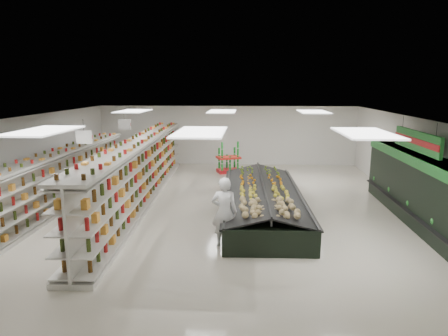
# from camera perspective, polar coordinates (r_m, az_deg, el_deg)

# --- Properties ---
(floor) EXTENTS (16.00, 16.00, 0.00)m
(floor) POSITION_cam_1_polar(r_m,az_deg,el_deg) (14.46, -1.33, -5.55)
(floor) COLOR beige
(floor) RESTS_ON ground
(ceiling) EXTENTS (14.00, 16.00, 0.02)m
(ceiling) POSITION_cam_1_polar(r_m,az_deg,el_deg) (13.85, -1.40, 7.20)
(ceiling) COLOR white
(ceiling) RESTS_ON wall_back
(wall_back) EXTENTS (14.00, 0.02, 3.20)m
(wall_back) POSITION_cam_1_polar(r_m,az_deg,el_deg) (21.95, 0.42, 4.68)
(wall_back) COLOR white
(wall_back) RESTS_ON floor
(wall_front) EXTENTS (14.00, 0.02, 3.20)m
(wall_front) POSITION_cam_1_polar(r_m,az_deg,el_deg) (6.46, -7.57, -12.98)
(wall_front) COLOR white
(wall_front) RESTS_ON floor
(wall_left) EXTENTS (0.02, 16.00, 3.20)m
(wall_left) POSITION_cam_1_polar(r_m,az_deg,el_deg) (16.23, -26.82, 0.91)
(wall_left) COLOR white
(wall_left) RESTS_ON floor
(wall_right) EXTENTS (0.02, 16.00, 3.20)m
(wall_right) POSITION_cam_1_polar(r_m,az_deg,el_deg) (15.17, 26.01, 0.31)
(wall_right) COLOR white
(wall_right) RESTS_ON floor
(produce_wall_case) EXTENTS (0.93, 8.00, 2.20)m
(produce_wall_case) POSITION_cam_1_polar(r_m,az_deg,el_deg) (13.71, 26.40, -2.38)
(produce_wall_case) COLOR black
(produce_wall_case) RESTS_ON floor
(aisle_sign_near) EXTENTS (0.52, 0.06, 0.75)m
(aisle_sign_near) POSITION_cam_1_polar(r_m,az_deg,el_deg) (12.86, -19.36, 4.19)
(aisle_sign_near) COLOR white
(aisle_sign_near) RESTS_ON ceiling
(aisle_sign_far) EXTENTS (0.52, 0.06, 0.75)m
(aisle_sign_far) POSITION_cam_1_polar(r_m,az_deg,el_deg) (16.60, -14.04, 6.05)
(aisle_sign_far) COLOR white
(aisle_sign_far) RESTS_ON ceiling
(hortifruti_banner) EXTENTS (0.12, 3.20, 0.95)m
(hortifruti_banner) POSITION_cam_1_polar(r_m,az_deg,el_deg) (13.36, 25.81, 3.50)
(hortifruti_banner) COLOR #1F762A
(hortifruti_banner) RESTS_ON ceiling
(gondola_left) EXTENTS (0.92, 11.46, 1.99)m
(gondola_left) POSITION_cam_1_polar(r_m,az_deg,el_deg) (15.34, -22.60, -1.92)
(gondola_left) COLOR silver
(gondola_left) RESTS_ON floor
(gondola_center) EXTENTS (1.50, 13.44, 2.33)m
(gondola_center) POSITION_cam_1_polar(r_m,az_deg,el_deg) (15.16, -11.83, -0.81)
(gondola_center) COLOR silver
(gondola_center) RESTS_ON floor
(produce_island) EXTENTS (2.83, 7.32, 1.08)m
(produce_island) POSITION_cam_1_polar(r_m,az_deg,el_deg) (13.65, 5.52, -4.49)
(produce_island) COLOR black
(produce_island) RESTS_ON floor
(soda_endcap) EXTENTS (1.32, 1.10, 1.44)m
(soda_endcap) POSITION_cam_1_polar(r_m,az_deg,el_deg) (19.92, 0.64, 1.33)
(soda_endcap) COLOR #B5141A
(soda_endcap) RESTS_ON floor
(shopper_main) EXTENTS (0.72, 0.49, 1.92)m
(shopper_main) POSITION_cam_1_polar(r_m,az_deg,el_deg) (10.76, 0.05, -6.31)
(shopper_main) COLOR white
(shopper_main) RESTS_ON floor
(shopper_background) EXTENTS (0.46, 0.73, 1.49)m
(shopper_background) POSITION_cam_1_polar(r_m,az_deg,el_deg) (17.95, -9.36, 0.17)
(shopper_background) COLOR tan
(shopper_background) RESTS_ON floor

